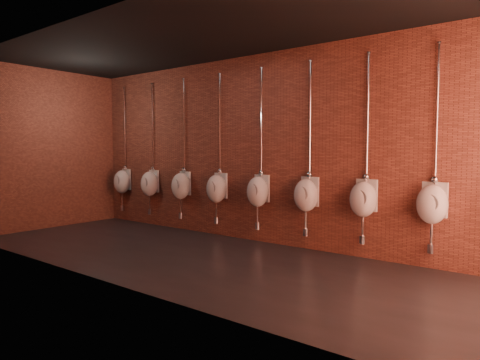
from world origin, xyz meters
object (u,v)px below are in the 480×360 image
at_px(urinal_5, 306,194).
at_px(urinal_6, 364,198).
at_px(urinal_7, 432,203).
at_px(urinal_4, 258,191).
at_px(urinal_3, 217,188).
at_px(urinal_0, 122,181).
at_px(urinal_2, 181,185).
at_px(urinal_1, 150,183).

xyz_separation_m(urinal_5, urinal_6, (0.92, 0.00, 0.00)).
xyz_separation_m(urinal_5, urinal_7, (1.84, 0.00, 0.00)).
relative_size(urinal_4, urinal_7, 1.00).
bearing_deg(urinal_6, urinal_3, 180.00).
xyz_separation_m(urinal_3, urinal_7, (3.68, 0.00, 0.00)).
height_order(urinal_3, urinal_4, same).
height_order(urinal_0, urinal_2, same).
relative_size(urinal_4, urinal_6, 1.00).
distance_m(urinal_6, urinal_7, 0.92).
xyz_separation_m(urinal_6, urinal_7, (0.92, 0.00, 0.00)).
bearing_deg(urinal_0, urinal_3, 0.00).
distance_m(urinal_4, urinal_7, 2.76).
relative_size(urinal_2, urinal_4, 1.00).
bearing_deg(urinal_3, urinal_1, 180.00).
relative_size(urinal_1, urinal_3, 1.00).
xyz_separation_m(urinal_2, urinal_4, (1.84, 0.00, 0.00)).
bearing_deg(urinal_7, urinal_3, 180.00).
distance_m(urinal_1, urinal_4, 2.76).
xyz_separation_m(urinal_3, urinal_4, (0.92, 0.00, 0.00)).
bearing_deg(urinal_2, urinal_3, 0.00).
height_order(urinal_3, urinal_7, same).
height_order(urinal_1, urinal_6, same).
bearing_deg(urinal_1, urinal_7, 0.00).
xyz_separation_m(urinal_3, urinal_5, (1.84, 0.00, 0.00)).
distance_m(urinal_4, urinal_6, 1.84).
bearing_deg(urinal_0, urinal_4, 0.00).
distance_m(urinal_3, urinal_6, 2.76).
bearing_deg(urinal_4, urinal_3, 180.00).
bearing_deg(urinal_2, urinal_6, 0.00).
height_order(urinal_5, urinal_6, same).
bearing_deg(urinal_4, urinal_6, 0.00).
bearing_deg(urinal_0, urinal_2, 0.00).
relative_size(urinal_0, urinal_5, 1.00).
relative_size(urinal_2, urinal_7, 1.00).
relative_size(urinal_1, urinal_2, 1.00).
height_order(urinal_1, urinal_7, same).
bearing_deg(urinal_6, urinal_5, 180.00).
height_order(urinal_2, urinal_7, same).
bearing_deg(urinal_0, urinal_6, 0.00).
distance_m(urinal_2, urinal_7, 4.60).
xyz_separation_m(urinal_0, urinal_5, (4.60, 0.00, 0.00)).
relative_size(urinal_0, urinal_6, 1.00).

